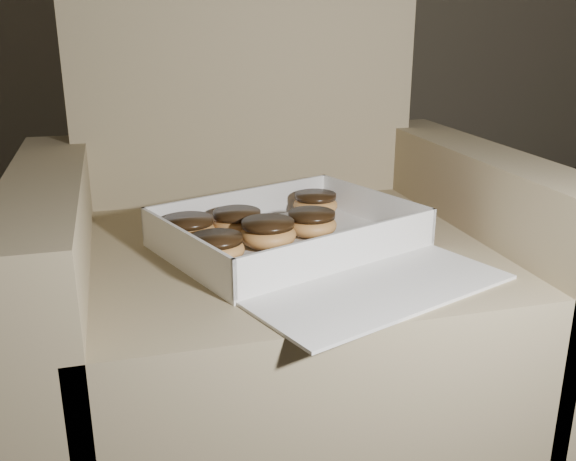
# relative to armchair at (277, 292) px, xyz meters

# --- Properties ---
(armchair) EXTENTS (0.88, 0.74, 0.92)m
(armchair) POSITION_rel_armchair_xyz_m (0.00, 0.00, 0.00)
(armchair) COLOR #8A7558
(armchair) RESTS_ON floor
(bakery_box) EXTENTS (0.52, 0.56, 0.07)m
(bakery_box) POSITION_rel_armchair_xyz_m (0.02, -0.12, 0.13)
(bakery_box) COLOR silver
(bakery_box) RESTS_ON armchair
(donut_a) EXTENTS (0.08, 0.08, 0.04)m
(donut_a) POSITION_rel_armchair_xyz_m (0.09, 0.04, 0.15)
(donut_a) COLOR #CF8448
(donut_a) RESTS_ON bakery_box
(donut_b) EXTENTS (0.09, 0.09, 0.04)m
(donut_b) POSITION_rel_armchair_xyz_m (0.04, -0.07, 0.15)
(donut_b) COLOR #CF8448
(donut_b) RESTS_ON bakery_box
(donut_c) EXTENTS (0.09, 0.09, 0.04)m
(donut_c) POSITION_rel_armchair_xyz_m (-0.08, -0.03, 0.15)
(donut_c) COLOR #CF8448
(donut_c) RESTS_ON bakery_box
(donut_d) EXTENTS (0.08, 0.08, 0.04)m
(donut_d) POSITION_rel_armchair_xyz_m (-0.13, -0.15, 0.15)
(donut_d) COLOR #CF8448
(donut_d) RESTS_ON bakery_box
(donut_e) EXTENTS (0.09, 0.09, 0.04)m
(donut_e) POSITION_rel_armchair_xyz_m (-0.16, -0.05, 0.15)
(donut_e) COLOR #CF8448
(donut_e) RESTS_ON bakery_box
(donut_f) EXTENTS (0.09, 0.09, 0.05)m
(donut_f) POSITION_rel_armchair_xyz_m (-0.04, -0.10, 0.15)
(donut_f) COLOR #CF8448
(donut_f) RESTS_ON bakery_box
(crumb_a) EXTENTS (0.01, 0.01, 0.00)m
(crumb_a) POSITION_rel_armchair_xyz_m (-0.10, -0.20, 0.13)
(crumb_a) COLOR black
(crumb_a) RESTS_ON bakery_box
(crumb_b) EXTENTS (0.01, 0.01, 0.00)m
(crumb_b) POSITION_rel_armchair_xyz_m (0.06, -0.15, 0.13)
(crumb_b) COLOR black
(crumb_b) RESTS_ON bakery_box
(crumb_c) EXTENTS (0.01, 0.01, 0.00)m
(crumb_c) POSITION_rel_armchair_xyz_m (0.00, -0.22, 0.13)
(crumb_c) COLOR black
(crumb_c) RESTS_ON bakery_box
(crumb_d) EXTENTS (0.01, 0.01, 0.00)m
(crumb_d) POSITION_rel_armchair_xyz_m (0.18, -0.14, 0.13)
(crumb_d) COLOR black
(crumb_d) RESTS_ON bakery_box
(crumb_e) EXTENTS (0.01, 0.01, 0.00)m
(crumb_e) POSITION_rel_armchair_xyz_m (-0.08, -0.21, 0.13)
(crumb_e) COLOR black
(crumb_e) RESTS_ON bakery_box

